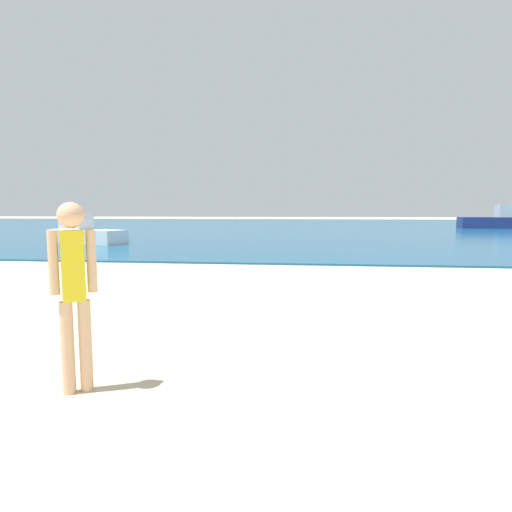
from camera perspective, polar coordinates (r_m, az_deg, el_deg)
name	(u,v)px	position (r m, az deg, el deg)	size (l,w,h in m)	color
water	(305,226)	(42.28, 6.49, 3.99)	(160.00, 60.00, 0.06)	#14567F
person_standing	(74,286)	(3.98, -23.02, -3.68)	(0.34, 0.24, 1.65)	#DDAD84
boat_near	(85,233)	(21.38, -21.80, 2.84)	(4.10, 2.57, 1.33)	white
boat_far	(499,220)	(41.18, 29.60, 4.16)	(5.87, 2.21, 1.96)	navy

